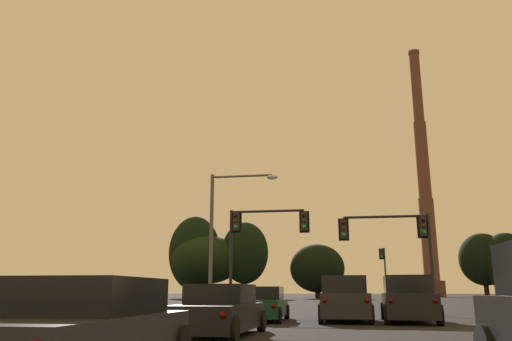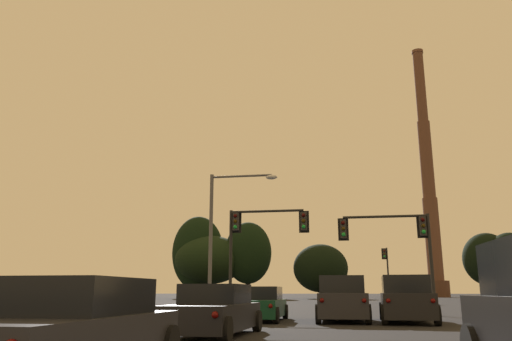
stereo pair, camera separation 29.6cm
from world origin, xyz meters
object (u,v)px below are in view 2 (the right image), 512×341
object	(u,v)px
traffic_light_overhead_left	(256,234)
street_lamp	(223,224)
sedan_left_lane_front	(261,305)
traffic_light_far_right	(386,266)
suv_center_lane_front	(342,299)
suv_right_lane_front	(406,300)
traffic_light_overhead_right	(398,238)
sedan_left_lane_second	(214,311)
sedan_left_lane_third	(70,330)
smokestack	(429,194)

from	to	relation	value
traffic_light_overhead_left	street_lamp	size ratio (longest dim) A/B	0.76
sedan_left_lane_front	traffic_light_overhead_left	world-z (taller)	traffic_light_overhead_left
sedan_left_lane_front	traffic_light_far_right	distance (m)	38.35
suv_center_lane_front	suv_right_lane_front	bearing A→B (deg)	-6.49
street_lamp	traffic_light_far_right	bearing A→B (deg)	70.96
traffic_light_overhead_right	sedan_left_lane_front	bearing A→B (deg)	-137.11
traffic_light_far_right	traffic_light_overhead_left	world-z (taller)	traffic_light_far_right
sedan_left_lane_front	traffic_light_overhead_right	size ratio (longest dim) A/B	0.89
suv_right_lane_front	traffic_light_overhead_left	xyz separation A→B (m)	(-7.31, 6.45, 3.54)
sedan_left_lane_second	traffic_light_overhead_right	bearing A→B (deg)	65.89
sedan_left_lane_front	traffic_light_overhead_left	size ratio (longest dim) A/B	0.81
sedan_left_lane_second	traffic_light_far_right	xyz separation A→B (m)	(8.50, 44.87, 3.33)
traffic_light_far_right	traffic_light_overhead_left	size ratio (longest dim) A/B	1.04
suv_center_lane_front	sedan_left_lane_third	distance (m)	15.42
traffic_light_far_right	smokestack	distance (m)	63.35
sedan_left_lane_front	smokestack	world-z (taller)	smokestack
sedan_left_lane_third	traffic_light_overhead_left	size ratio (longest dim) A/B	0.81
sedan_left_lane_second	traffic_light_far_right	size ratio (longest dim) A/B	0.78
sedan_left_lane_third	sedan_left_lane_front	distance (m)	14.87
suv_center_lane_front	traffic_light_far_right	bearing A→B (deg)	81.05
suv_right_lane_front	street_lamp	bearing A→B (deg)	154.29
sedan_left_lane_front	sedan_left_lane_third	bearing A→B (deg)	-92.62
sedan_left_lane_second	street_lamp	distance (m)	13.24
sedan_left_lane_third	traffic_light_overhead_right	distance (m)	22.31
sedan_left_lane_front	street_lamp	xyz separation A→B (m)	(-2.86, 4.67, 4.15)
traffic_light_overhead_left	suv_right_lane_front	bearing A→B (deg)	-41.39
suv_right_lane_front	street_lamp	xyz separation A→B (m)	(-8.90, 4.84, 3.92)
suv_right_lane_front	traffic_light_far_right	xyz separation A→B (m)	(2.34, 37.44, 3.10)
traffic_light_overhead_right	smokestack	world-z (taller)	smokestack
suv_right_lane_front	sedan_left_lane_third	xyz separation A→B (m)	(-6.45, -14.70, -0.23)
sedan_left_lane_second	suv_center_lane_front	xyz separation A→B (m)	(3.56, 7.66, 0.23)
traffic_light_far_right	street_lamp	bearing A→B (deg)	-109.04
suv_right_lane_front	traffic_light_overhead_right	world-z (taller)	traffic_light_overhead_right
traffic_light_overhead_right	street_lamp	world-z (taller)	street_lamp
sedan_left_lane_third	street_lamp	size ratio (longest dim) A/B	0.62
sedan_left_lane_front	suv_right_lane_front	bearing A→B (deg)	-2.63
sedan_left_lane_front	suv_center_lane_front	bearing A→B (deg)	0.04
sedan_left_lane_front	traffic_light_overhead_right	world-z (taller)	traffic_light_overhead_right
traffic_light_overhead_left	smokestack	bearing A→B (deg)	74.43
suv_right_lane_front	traffic_light_far_right	distance (m)	37.64
street_lamp	smokestack	size ratio (longest dim) A/B	0.13
traffic_light_overhead_right	traffic_light_overhead_left	xyz separation A→B (m)	(-7.81, 0.21, 0.37)
smokestack	sedan_left_lane_third	bearing A→B (deg)	-102.27
suv_center_lane_front	sedan_left_lane_front	size ratio (longest dim) A/B	1.04
sedan_left_lane_second	sedan_left_lane_front	distance (m)	7.59
suv_center_lane_front	smokestack	size ratio (longest dim) A/B	0.08
suv_right_lane_front	traffic_light_overhead_left	size ratio (longest dim) A/B	0.85
suv_right_lane_front	smokestack	bearing A→B (deg)	82.39
sedan_left_lane_front	traffic_light_overhead_right	bearing A→B (deg)	41.84
sedan_left_lane_front	sedan_left_lane_second	bearing A→B (deg)	-91.89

